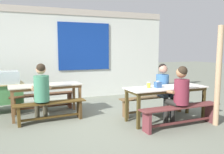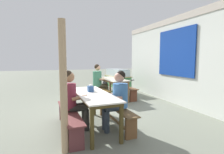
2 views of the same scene
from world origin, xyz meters
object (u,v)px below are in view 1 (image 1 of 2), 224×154
Objects in this scene: bench_far_front at (51,109)px; condiment_jar at (149,85)px; dining_table_far at (46,88)px; bench_far_back at (43,99)px; person_left_back_turned at (41,89)px; bench_near_front at (181,113)px; person_near_front at (179,92)px; tissue_box at (158,85)px; bench_near_back at (153,102)px; person_right_near_table at (164,86)px; wooden_support_post at (218,76)px; dining_table_near at (166,90)px.

condiment_jar is (2.03, -0.75, 0.54)m from bench_far_front.
dining_table_far reaches higher than bench_far_back.
bench_far_back is 1.06m from person_left_back_turned.
dining_table_far is 0.64m from bench_far_back.
person_near_front is at bearing 100.06° from bench_near_front.
person_near_front is 2.93m from person_left_back_turned.
bench_far_front is at bearing -16.60° from person_left_back_turned.
bench_near_back is at bearing 68.53° from tissue_box.
person_right_near_table reaches higher than bench_far_front.
bench_far_back is at bearing 85.02° from person_left_back_turned.
person_left_back_turned reaches higher than condiment_jar.
person_right_near_table is 1.30m from wooden_support_post.
person_right_near_table is 0.67m from tissue_box.
bench_far_back is 2.99m from tissue_box.
bench_far_back and bench_near_back have the same top height.
person_left_back_turned is 2.89m from person_right_near_table.
bench_far_back is at bearing 152.79° from bench_near_back.
dining_table_far is at bearing 145.23° from person_near_front.
bench_near_front is 12.42× the size of tissue_box.
dining_table_far is 13.45× the size of condiment_jar.
bench_near_front is 0.89× the size of wooden_support_post.
person_left_back_turned reaches higher than person_right_near_table.
bench_far_front is 0.75× the size of wooden_support_post.
bench_far_back is at bearing 138.61° from person_near_front.
condiment_jar is at bearing -31.26° from dining_table_far.
bench_far_back is 1.27× the size of person_left_back_turned.
wooden_support_post is at bearing -36.35° from bench_far_back.
tissue_box reaches higher than bench_far_back.
dining_table_near is (2.50, -1.30, 0.00)m from dining_table_far.
bench_far_front is 2.78m from person_near_front.
person_left_back_turned reaches higher than dining_table_near.
person_right_near_table is at bearing 32.05° from condiment_jar.
person_near_front is 9.94× the size of condiment_jar.
condiment_jar is at bearing -147.95° from person_right_near_table.
bench_far_back is 13.02× the size of condiment_jar.
person_near_front is (0.03, -0.95, 0.42)m from bench_near_back.
tissue_box is (-0.22, -0.01, 0.14)m from dining_table_near.
dining_table_near is 12.61× the size of tissue_box.
dining_table_far is at bearing 152.52° from dining_table_near.
dining_table_far is at bearing 149.37° from wooden_support_post.
bench_far_back is at bearing 95.16° from dining_table_far.
bench_near_back is 1.39× the size of person_near_front.
person_right_near_table is at bearing 117.22° from wooden_support_post.
bench_near_front is (2.47, -1.30, 0.01)m from bench_far_front.
bench_far_back is at bearing 137.86° from bench_near_front.
person_left_back_turned is 3.77m from wooden_support_post.
person_right_near_table is at bearing -7.68° from person_left_back_turned.
condiment_jar reaches higher than bench_far_front.
bench_far_back is 3.43m from person_near_front.
bench_far_back is 2.84m from bench_near_back.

